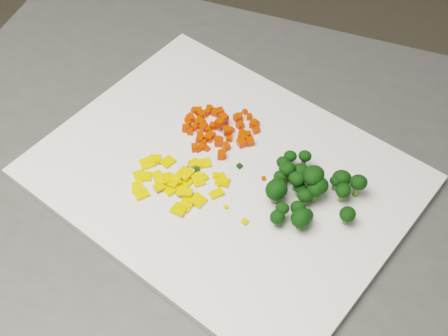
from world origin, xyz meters
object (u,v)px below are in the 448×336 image
at_px(carrot_pile, 221,123).
at_px(counter_block, 243,329).
at_px(cutting_board, 224,176).
at_px(broccoli_pile, 310,184).
at_px(pepper_pile, 177,180).

bearing_deg(carrot_pile, counter_block, -39.72).
height_order(cutting_board, broccoli_pile, broccoli_pile).
bearing_deg(counter_block, pepper_pile, -147.83).
bearing_deg(cutting_board, carrot_pile, 115.79).
relative_size(cutting_board, carrot_pile, 4.50).
bearing_deg(cutting_board, counter_block, 21.13).
relative_size(cutting_board, pepper_pile, 3.88).
distance_m(cutting_board, broccoli_pile, 0.12).
distance_m(cutting_board, pepper_pile, 0.06).
relative_size(counter_block, cutting_board, 2.10).
bearing_deg(pepper_pile, carrot_pile, 81.65).
height_order(pepper_pile, broccoli_pile, broccoli_pile).
bearing_deg(broccoli_pile, pepper_pile, -165.22).
bearing_deg(carrot_pile, pepper_pile, -98.35).
bearing_deg(counter_block, carrot_pile, 140.28).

